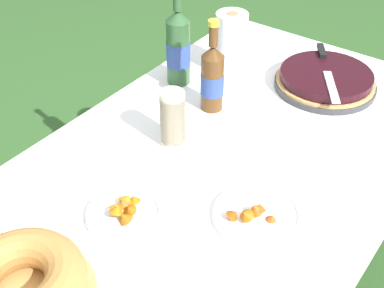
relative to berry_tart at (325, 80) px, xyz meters
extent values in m
cube|color=#A87A47|center=(-0.61, 0.08, -0.05)|extent=(1.80, 0.93, 0.03)
cylinder|color=#A87A47|center=(0.23, 0.48, -0.38)|extent=(0.06, 0.06, 0.63)
cube|color=white|center=(-0.61, 0.08, -0.03)|extent=(1.81, 0.94, 0.00)
cube|color=white|center=(-0.61, -0.39, -0.08)|extent=(1.81, 0.01, 0.10)
cube|color=white|center=(-0.61, 0.54, -0.08)|extent=(1.81, 0.01, 0.10)
cube|color=white|center=(0.29, 0.08, -0.08)|extent=(0.00, 0.94, 0.10)
cylinder|color=#38383D|center=(0.00, 0.00, -0.02)|extent=(0.34, 0.34, 0.02)
cylinder|color=tan|center=(0.00, 0.00, 0.00)|extent=(0.33, 0.33, 0.01)
cylinder|color=black|center=(0.00, 0.00, 0.02)|extent=(0.31, 0.31, 0.03)
cube|color=silver|center=(-0.08, -0.05, 0.03)|extent=(0.17, 0.13, 0.00)
cube|color=black|center=(0.12, 0.08, 0.04)|extent=(0.09, 0.07, 0.01)
torus|color=#BC7F3D|center=(-1.16, 0.15, 0.02)|extent=(0.27, 0.27, 0.09)
cylinder|color=beige|center=(-0.55, 0.22, 0.02)|extent=(0.07, 0.07, 0.09)
cylinder|color=beige|center=(-0.55, 0.22, 0.03)|extent=(0.07, 0.07, 0.09)
cylinder|color=beige|center=(-0.55, 0.22, 0.05)|extent=(0.07, 0.07, 0.09)
cylinder|color=beige|center=(-0.55, 0.22, 0.06)|extent=(0.07, 0.07, 0.09)
cylinder|color=beige|center=(-0.55, 0.22, 0.07)|extent=(0.07, 0.07, 0.09)
cylinder|color=beige|center=(-0.55, 0.22, 0.08)|extent=(0.07, 0.07, 0.09)
cylinder|color=beige|center=(-0.55, 0.22, 0.10)|extent=(0.07, 0.07, 0.09)
torus|color=beige|center=(-0.55, 0.22, 0.15)|extent=(0.07, 0.07, 0.01)
cylinder|color=#2D562D|center=(-0.26, 0.42, 0.08)|extent=(0.08, 0.08, 0.22)
cylinder|color=#334C93|center=(-0.26, 0.42, 0.08)|extent=(0.08, 0.08, 0.09)
cone|color=#2D562D|center=(-0.26, 0.42, 0.21)|extent=(0.08, 0.08, 0.04)
cylinder|color=#2D562D|center=(-0.26, 0.42, 0.26)|extent=(0.03, 0.03, 0.06)
cylinder|color=brown|center=(-0.33, 0.24, 0.06)|extent=(0.07, 0.07, 0.18)
cylinder|color=#334C93|center=(-0.33, 0.24, 0.06)|extent=(0.07, 0.07, 0.07)
cone|color=brown|center=(-0.33, 0.24, 0.17)|extent=(0.07, 0.07, 0.04)
cylinder|color=brown|center=(-0.33, 0.24, 0.22)|extent=(0.03, 0.03, 0.06)
cylinder|color=gold|center=(-0.33, 0.24, 0.26)|extent=(0.03, 0.03, 0.02)
cylinder|color=white|center=(-0.85, 0.14, -0.02)|extent=(0.19, 0.19, 0.01)
torus|color=white|center=(-0.85, 0.14, -0.01)|extent=(0.19, 0.19, 0.01)
cone|color=#AA5A12|center=(-0.88, 0.12, 0.00)|extent=(0.06, 0.06, 0.04)
cone|color=#C8660E|center=(-0.86, 0.15, 0.00)|extent=(0.05, 0.05, 0.04)
cone|color=#B1650B|center=(-0.81, 0.15, -0.01)|extent=(0.04, 0.04, 0.02)
cone|color=#BD6920|center=(-0.84, 0.15, 0.00)|extent=(0.05, 0.05, 0.05)
cone|color=#A9550E|center=(-0.85, 0.12, 0.01)|extent=(0.05, 0.04, 0.04)
cone|color=#C7771C|center=(-0.86, 0.16, 0.01)|extent=(0.04, 0.04, 0.03)
cone|color=#B96D0D|center=(-0.87, 0.14, 0.01)|extent=(0.06, 0.05, 0.04)
cone|color=#C67A16|center=(-0.82, 0.16, 0.00)|extent=(0.06, 0.06, 0.04)
cylinder|color=white|center=(-0.66, -0.13, -0.02)|extent=(0.22, 0.22, 0.01)
torus|color=white|center=(-0.66, -0.13, -0.01)|extent=(0.22, 0.22, 0.01)
cone|color=#C45A18|center=(-0.67, -0.13, 0.01)|extent=(0.06, 0.05, 0.04)
cone|color=#C47413|center=(-0.68, -0.12, 0.00)|extent=(0.04, 0.04, 0.03)
cone|color=#AC4D15|center=(-0.66, -0.13, 0.01)|extent=(0.04, 0.05, 0.04)
cone|color=#AE511B|center=(-0.66, -0.17, -0.01)|extent=(0.03, 0.03, 0.02)
cone|color=#B86011|center=(-0.70, -0.12, 0.01)|extent=(0.05, 0.04, 0.04)
cone|color=#AC480A|center=(-0.71, -0.09, 0.00)|extent=(0.05, 0.05, 0.03)
cylinder|color=white|center=(-0.09, 0.32, 0.08)|extent=(0.11, 0.11, 0.22)
cylinder|color=#9E7A56|center=(-0.09, 0.32, 0.19)|extent=(0.04, 0.04, 0.00)
camera|label=1|loc=(-1.51, -0.55, 0.93)|focal=50.00mm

